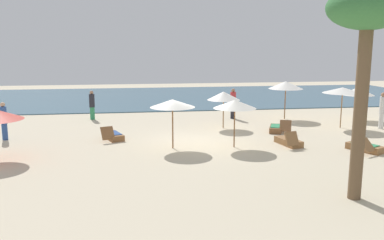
# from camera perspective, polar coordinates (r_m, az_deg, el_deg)

# --- Properties ---
(ground_plane) EXTENTS (60.00, 60.00, 0.00)m
(ground_plane) POSITION_cam_1_polar(r_m,az_deg,el_deg) (18.70, -0.25, -3.19)
(ground_plane) COLOR beige
(ocean_water) EXTENTS (48.00, 16.00, 0.06)m
(ocean_water) POSITION_cam_1_polar(r_m,az_deg,el_deg) (35.36, -4.13, 3.25)
(ocean_water) COLOR #3D6075
(ocean_water) RESTS_ON ground_plane
(umbrella_0) EXTENTS (2.12, 2.12, 2.21)m
(umbrella_0) POSITION_cam_1_polar(r_m,az_deg,el_deg) (23.25, 20.46, 3.94)
(umbrella_0) COLOR olive
(umbrella_0) RESTS_ON ground_plane
(umbrella_2) EXTENTS (1.90, 1.90, 1.96)m
(umbrella_2) POSITION_cam_1_polar(r_m,az_deg,el_deg) (26.21, 22.32, 3.76)
(umbrella_2) COLOR brown
(umbrella_2) RESTS_ON ground_plane
(umbrella_3) EXTENTS (1.77, 1.77, 1.99)m
(umbrella_3) POSITION_cam_1_polar(r_m,az_deg,el_deg) (21.83, 4.47, 3.42)
(umbrella_3) COLOR olive
(umbrella_3) RESTS_ON ground_plane
(umbrella_4) EXTENTS (1.94, 1.94, 2.14)m
(umbrella_4) POSITION_cam_1_polar(r_m,az_deg,el_deg) (17.31, -2.76, 2.35)
(umbrella_4) COLOR brown
(umbrella_4) RESTS_ON ground_plane
(umbrella_5) EXTENTS (2.07, 2.07, 2.30)m
(umbrella_5) POSITION_cam_1_polar(r_m,az_deg,el_deg) (25.14, 13.07, 4.81)
(umbrella_5) COLOR brown
(umbrella_5) RESTS_ON ground_plane
(umbrella_6) EXTENTS (1.87, 1.87, 2.10)m
(umbrella_6) POSITION_cam_1_polar(r_m,az_deg,el_deg) (17.60, 6.05, 2.24)
(umbrella_6) COLOR brown
(umbrella_6) RESTS_ON ground_plane
(lounger_0) EXTENTS (1.29, 1.78, 0.68)m
(lounger_0) POSITION_cam_1_polar(r_m,az_deg,el_deg) (18.62, 23.19, -3.55)
(lounger_0) COLOR olive
(lounger_0) RESTS_ON ground_plane
(lounger_1) EXTENTS (1.12, 1.76, 0.72)m
(lounger_1) POSITION_cam_1_polar(r_m,az_deg,el_deg) (19.67, -11.06, -2.18)
(lounger_1) COLOR brown
(lounger_1) RESTS_ON ground_plane
(lounger_2) EXTENTS (1.19, 1.79, 0.68)m
(lounger_2) POSITION_cam_1_polar(r_m,az_deg,el_deg) (21.48, 11.85, -1.16)
(lounger_2) COLOR brown
(lounger_2) RESTS_ON ground_plane
(lounger_3) EXTENTS (0.90, 1.71, 0.75)m
(lounger_3) POSITION_cam_1_polar(r_m,az_deg,el_deg) (18.67, 13.48, -2.97)
(lounger_3) COLOR olive
(lounger_3) RESTS_ON ground_plane
(person_0) EXTENTS (0.42, 0.42, 1.80)m
(person_0) POSITION_cam_1_polar(r_m,az_deg,el_deg) (21.02, -24.98, -0.08)
(person_0) COLOR #2D4C8C
(person_0) RESTS_ON ground_plane
(person_1) EXTENTS (0.39, 0.39, 1.75)m
(person_1) POSITION_cam_1_polar(r_m,az_deg,el_deg) (25.17, -13.91, 2.08)
(person_1) COLOR #338C59
(person_1) RESTS_ON ground_plane
(person_3) EXTENTS (0.43, 0.43, 1.85)m
(person_3) POSITION_cam_1_polar(r_m,az_deg,el_deg) (24.85, 5.80, 2.34)
(person_3) COLOR #26262D
(person_3) RESTS_ON ground_plane
(person_4) EXTENTS (0.36, 0.36, 1.96)m
(person_4) POSITION_cam_1_polar(r_m,az_deg,el_deg) (23.93, 25.20, 1.31)
(person_4) COLOR white
(person_4) RESTS_ON ground_plane
(palm_0) EXTENTS (2.21, 2.21, 6.02)m
(palm_0) POSITION_cam_1_polar(r_m,az_deg,el_deg) (12.20, 23.48, 12.95)
(palm_0) COLOR brown
(palm_0) RESTS_ON ground_plane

